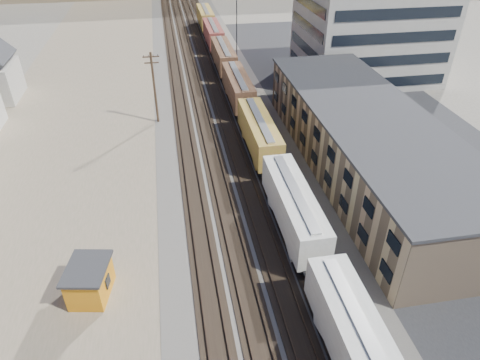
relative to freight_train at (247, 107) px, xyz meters
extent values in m
cube|color=#4C4742|center=(-3.80, 11.52, -2.76)|extent=(18.00, 200.00, 0.06)
cube|color=#70674D|center=(-23.80, 1.52, -2.78)|extent=(24.00, 180.00, 0.03)
cube|color=#232326|center=(18.20, -3.48, -2.77)|extent=(26.00, 120.00, 0.04)
cube|color=black|center=(-8.80, 11.52, -2.69)|extent=(2.60, 200.00, 0.08)
cube|color=#38281E|center=(-9.52, 11.52, -2.57)|extent=(0.08, 200.00, 0.16)
cube|color=#38281E|center=(-8.08, 11.52, -2.57)|extent=(0.08, 200.00, 0.16)
cube|color=black|center=(-5.80, 11.52, -2.69)|extent=(2.60, 200.00, 0.08)
cube|color=#38281E|center=(-6.52, 11.52, -2.57)|extent=(0.08, 200.00, 0.16)
cube|color=#38281E|center=(-5.08, 11.52, -2.57)|extent=(0.08, 200.00, 0.16)
cube|color=black|center=(-2.80, 11.52, -2.69)|extent=(2.60, 200.00, 0.08)
cube|color=#38281E|center=(-3.52, 11.52, -2.57)|extent=(0.08, 200.00, 0.16)
cube|color=#38281E|center=(-2.08, 11.52, -2.57)|extent=(0.08, 200.00, 0.16)
cube|color=black|center=(0.00, 11.52, -2.69)|extent=(2.60, 200.00, 0.08)
cube|color=#38281E|center=(-0.72, 11.52, -2.57)|extent=(0.08, 200.00, 0.16)
cube|color=#38281E|center=(0.72, 11.52, -2.57)|extent=(0.08, 200.00, 0.16)
cube|color=black|center=(0.00, -32.93, -2.04)|extent=(2.20, 2.20, 0.90)
cube|color=#B9B7AD|center=(0.00, -38.00, 0.11)|extent=(3.00, 13.34, 3.40)
cube|color=#B7B7B2|center=(0.00, -38.00, 1.89)|extent=(0.90, 12.32, 0.16)
cube|color=black|center=(0.00, -27.88, -2.04)|extent=(2.20, 2.20, 0.90)
cube|color=black|center=(0.00, -17.73, -2.04)|extent=(2.20, 2.20, 0.90)
cube|color=#B9B7AD|center=(0.00, -22.80, 0.11)|extent=(3.00, 13.34, 3.40)
cube|color=#B7B7B2|center=(0.00, -22.80, 1.89)|extent=(0.90, 12.33, 0.16)
cube|color=black|center=(0.00, -12.68, -2.04)|extent=(2.20, 2.20, 0.90)
cube|color=black|center=(0.00, -2.53, -2.04)|extent=(2.20, 2.20, 0.90)
cube|color=olive|center=(0.00, -7.60, 0.11)|extent=(3.00, 13.34, 3.40)
cube|color=#B7B7B2|center=(0.00, -7.60, 1.89)|extent=(0.90, 12.33, 0.16)
cube|color=black|center=(0.00, 2.52, -2.04)|extent=(2.20, 2.20, 0.90)
cube|color=black|center=(0.00, 12.67, -2.04)|extent=(2.20, 2.20, 0.90)
cube|color=#42291C|center=(0.00, 7.60, 0.11)|extent=(3.00, 13.34, 3.40)
cube|color=#B7B7B2|center=(0.00, 7.60, 1.89)|extent=(0.90, 12.33, 0.16)
cube|color=black|center=(0.00, 17.73, -2.04)|extent=(2.20, 2.20, 0.90)
cube|color=black|center=(0.00, 27.87, -2.04)|extent=(2.20, 2.20, 0.90)
cube|color=#42291C|center=(0.00, 22.80, 0.11)|extent=(3.00, 13.34, 3.40)
cube|color=#B7B7B2|center=(0.00, 22.80, 1.89)|extent=(0.90, 12.33, 0.16)
cube|color=black|center=(0.00, 32.92, -2.04)|extent=(2.20, 2.20, 0.90)
cube|color=black|center=(0.00, 43.07, -2.04)|extent=(2.20, 2.20, 0.90)
cube|color=brown|center=(0.00, 38.00, 0.11)|extent=(3.00, 13.34, 3.40)
cube|color=#B7B7B2|center=(0.00, 38.00, 1.89)|extent=(0.90, 12.32, 0.16)
cube|color=black|center=(0.00, 48.12, -2.04)|extent=(2.20, 2.20, 0.90)
cube|color=black|center=(0.00, 58.27, -2.04)|extent=(2.20, 2.20, 0.90)
cube|color=olive|center=(0.00, 53.20, 0.11)|extent=(3.00, 13.34, 3.40)
cube|color=#B7B7B2|center=(0.00, 53.20, 1.89)|extent=(0.90, 12.32, 0.16)
cube|color=#9F8264|center=(11.20, -13.48, 0.71)|extent=(12.00, 40.00, 7.00)
cube|color=#2D2D30|center=(11.20, -13.48, 4.31)|extent=(12.40, 40.40, 0.30)
cube|color=black|center=(5.15, -13.48, -0.59)|extent=(0.12, 36.00, 1.20)
cube|color=black|center=(5.15, -13.48, 2.41)|extent=(0.12, 36.00, 1.20)
cube|color=#9E998E|center=(24.20, 16.52, 6.21)|extent=(22.00, 18.00, 18.00)
cube|color=black|center=(13.15, 16.52, 6.21)|extent=(0.12, 16.00, 16.00)
cube|color=black|center=(24.20, 7.47, 6.21)|extent=(20.00, 0.12, 16.00)
cylinder|color=#382619|center=(-12.30, 3.52, 2.21)|extent=(0.32, 0.32, 10.00)
cube|color=#382619|center=(-12.30, 3.52, 6.61)|extent=(2.20, 0.14, 0.14)
cube|color=#382619|center=(-12.30, 3.52, 5.81)|extent=(1.90, 0.14, 0.14)
cylinder|color=black|center=(-11.70, 3.52, 6.76)|extent=(0.08, 0.08, 0.22)
cylinder|color=black|center=(2.20, 21.52, 6.21)|extent=(0.16, 0.16, 18.00)
cube|color=orange|center=(-18.12, -27.73, -1.39)|extent=(3.43, 4.18, 2.80)
cube|color=#2D2D30|center=(-18.12, -27.73, 0.10)|extent=(3.87, 4.61, 0.23)
cube|color=black|center=(-16.69, -27.99, -1.30)|extent=(0.26, 0.93, 0.93)
imported|color=navy|center=(22.61, 9.25, -2.03)|extent=(4.04, 6.02, 1.54)
imported|color=white|center=(24.52, 20.08, -1.98)|extent=(2.25, 4.89, 1.62)
camera|label=1|loc=(-10.49, -53.24, 24.25)|focal=32.00mm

